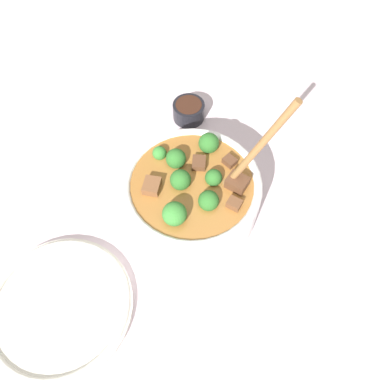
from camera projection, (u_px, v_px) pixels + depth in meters
The scene contains 4 objects.
ground_plane at pixel (192, 209), 0.75m from camera, with size 4.00×4.00×0.00m, color silver.
stew_bowl at pixel (192, 194), 0.70m from camera, with size 0.25×0.27×0.30m.
condiment_bowl at pixel (189, 110), 0.86m from camera, with size 0.07×0.07×0.04m.
empty_plate at pixel (60, 306), 0.64m from camera, with size 0.25×0.25×0.02m.
Camera 1 is at (0.33, -0.13, 0.66)m, focal length 35.00 mm.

